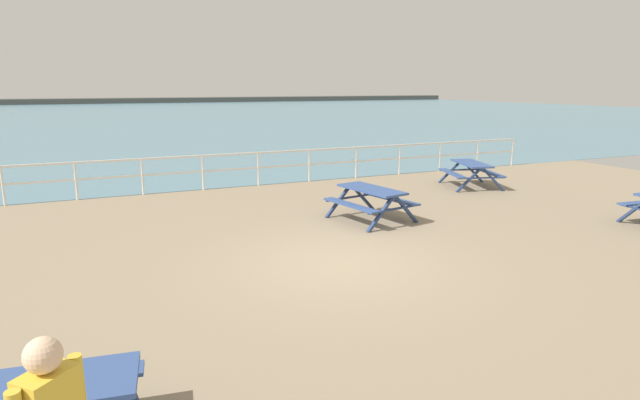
# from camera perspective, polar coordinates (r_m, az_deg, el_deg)

# --- Properties ---
(ground_plane) EXTENTS (30.00, 24.00, 0.20)m
(ground_plane) POSITION_cam_1_polar(r_m,az_deg,el_deg) (9.53, 2.17, -7.44)
(ground_plane) COLOR gray
(sea_band) EXTENTS (142.00, 90.00, 0.01)m
(sea_band) POSITION_cam_1_polar(r_m,az_deg,el_deg) (60.99, -20.46, 8.75)
(sea_band) COLOR teal
(sea_band) RESTS_ON ground
(distant_shoreline) EXTENTS (142.00, 6.00, 1.80)m
(distant_shoreline) POSITION_cam_1_polar(r_m,az_deg,el_deg) (103.91, -22.11, 9.85)
(distant_shoreline) COLOR #4C4C47
(distant_shoreline) RESTS_ON ground
(seaward_railing) EXTENTS (23.07, 0.07, 1.08)m
(seaward_railing) POSITION_cam_1_polar(r_m,az_deg,el_deg) (16.45, -9.79, 3.91)
(seaward_railing) COLOR white
(seaward_railing) RESTS_ON ground
(picnic_table_near_left) EXTENTS (1.96, 2.16, 0.80)m
(picnic_table_near_left) POSITION_cam_1_polar(r_m,az_deg,el_deg) (17.04, 16.30, 3.34)
(picnic_table_near_left) COLOR #334C84
(picnic_table_near_left) RESTS_ON ground
(picnic_table_mid_centre) EXTENTS (1.83, 2.05, 0.80)m
(picnic_table_mid_centre) POSITION_cam_1_polar(r_m,az_deg,el_deg) (12.32, 5.66, 0.42)
(picnic_table_mid_centre) COLOR #334C84
(picnic_table_mid_centre) RESTS_ON ground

